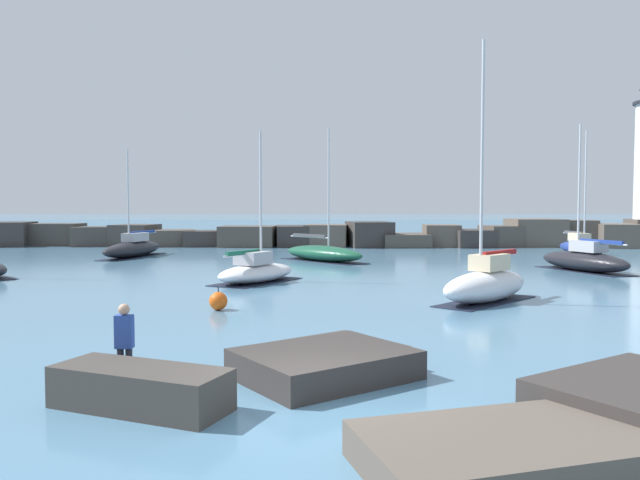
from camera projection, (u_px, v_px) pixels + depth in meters
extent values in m
plane|color=teal|center=(315.00, 410.00, 11.60)|extent=(600.00, 600.00, 0.00)
cube|color=teal|center=(330.00, 226.00, 119.53)|extent=(400.00, 116.00, 0.01)
cube|color=#383330|center=(11.00, 234.00, 60.00)|extent=(4.60, 5.65, 2.30)
cube|color=#423D38|center=(55.00, 234.00, 60.87)|extent=(5.22, 3.79, 2.13)
cube|color=#423D38|center=(95.00, 236.00, 60.00)|extent=(4.57, 4.32, 1.85)
cube|color=#423D38|center=(135.00, 235.00, 60.52)|extent=(4.08, 4.86, 2.04)
cube|color=#4C443D|center=(170.00, 238.00, 59.81)|extent=(5.57, 5.10, 1.55)
cube|color=#383330|center=(205.00, 238.00, 59.71)|extent=(4.65, 4.65, 1.48)
cube|color=#4C443D|center=(248.00, 236.00, 58.99)|extent=(5.23, 4.54, 1.94)
cube|color=#383330|center=(296.00, 236.00, 60.05)|extent=(4.32, 5.74, 1.94)
cube|color=brown|center=(327.00, 235.00, 59.57)|extent=(4.28, 4.88, 2.06)
cube|color=#383330|center=(369.00, 234.00, 58.88)|extent=(4.52, 5.50, 2.35)
cube|color=#4C443D|center=(404.00, 240.00, 58.93)|extent=(4.50, 5.57, 1.21)
cube|color=brown|center=(441.00, 236.00, 59.13)|extent=(3.38, 4.34, 2.05)
cube|color=#383330|center=(470.00, 238.00, 58.73)|extent=(4.31, 5.28, 1.61)
cube|color=#4C443D|center=(500.00, 236.00, 58.83)|extent=(3.50, 4.37, 1.97)
cube|color=brown|center=(535.00, 232.00, 59.79)|extent=(4.76, 5.29, 2.60)
cube|color=#4C443D|center=(573.00, 233.00, 59.83)|extent=(4.73, 4.44, 2.48)
cube|color=brown|center=(618.00, 235.00, 58.37)|extent=(4.71, 5.95, 2.17)
cube|color=#383330|center=(635.00, 399.00, 11.07)|extent=(4.25, 3.93, 0.75)
cube|color=#423D38|center=(141.00, 388.00, 11.66)|extent=(3.63, 2.42, 0.79)
cube|color=brown|center=(509.00, 452.00, 8.96)|extent=(4.78, 3.56, 0.54)
cube|color=#423D38|center=(324.00, 359.00, 14.32)|extent=(4.03, 3.90, 0.58)
cube|color=#383330|center=(325.00, 364.00, 13.77)|extent=(4.50, 4.33, 0.63)
ellipsoid|color=white|center=(256.00, 273.00, 31.25)|extent=(4.66, 5.85, 0.91)
cube|color=black|center=(256.00, 282.00, 31.28)|extent=(4.48, 5.59, 0.03)
cube|color=#B2B2B7|center=(253.00, 258.00, 30.98)|extent=(1.90, 2.04, 0.64)
cylinder|color=silver|center=(261.00, 198.00, 31.40)|extent=(0.12, 0.12, 6.64)
cylinder|color=#BCBCC1|center=(243.00, 254.00, 30.26)|extent=(1.53, 2.64, 0.10)
cube|color=#1E664C|center=(243.00, 252.00, 30.26)|extent=(1.40, 2.30, 0.20)
ellipsoid|color=#195138|center=(323.00, 253.00, 43.20)|extent=(6.57, 6.96, 1.08)
cube|color=black|center=(323.00, 261.00, 43.23)|extent=(6.29, 6.65, 0.03)
cylinder|color=silver|center=(329.00, 187.00, 42.53)|extent=(0.12, 0.12, 8.07)
cylinder|color=#BCBCC1|center=(309.00, 237.00, 44.27)|extent=(2.84, 3.13, 0.10)
cube|color=#4C4C51|center=(309.00, 236.00, 44.26)|extent=(2.50, 2.73, 0.20)
ellipsoid|color=black|center=(133.00, 249.00, 46.86)|extent=(3.23, 8.43, 1.16)
cube|color=black|center=(133.00, 257.00, 46.89)|extent=(3.12, 8.02, 0.03)
cube|color=#B2B2B7|center=(135.00, 237.00, 47.21)|extent=(1.44, 2.61, 0.64)
cylinder|color=silver|center=(128.00, 196.00, 46.03)|extent=(0.12, 0.12, 6.85)
cylinder|color=#BCBCC1|center=(143.00, 233.00, 48.41)|extent=(0.83, 4.48, 0.10)
cube|color=navy|center=(143.00, 232.00, 48.41)|extent=(0.82, 3.83, 0.20)
ellipsoid|color=white|center=(486.00, 286.00, 24.77)|extent=(5.06, 5.27, 1.25)
cube|color=black|center=(485.00, 301.00, 24.80)|extent=(4.85, 5.04, 0.03)
cube|color=beige|center=(489.00, 262.00, 24.92)|extent=(1.84, 1.88, 0.64)
cylinder|color=silver|center=(482.00, 157.00, 24.20)|extent=(0.12, 0.12, 8.97)
cylinder|color=#BCBCC1|center=(500.00, 255.00, 25.51)|extent=(2.14, 2.31, 0.10)
cube|color=maroon|center=(500.00, 253.00, 25.50)|extent=(1.91, 2.04, 0.20)
ellipsoid|color=black|center=(584.00, 261.00, 36.48)|extent=(4.13, 6.95, 1.16)
cube|color=black|center=(583.00, 271.00, 36.51)|extent=(3.98, 6.62, 0.03)
cube|color=#B2B2B7|center=(588.00, 246.00, 36.11)|extent=(1.69, 2.25, 0.64)
cylinder|color=silver|center=(579.00, 188.00, 36.72)|extent=(0.12, 0.12, 7.47)
cylinder|color=#BCBCC1|center=(601.00, 243.00, 35.15)|extent=(1.37, 3.49, 0.10)
cube|color=navy|center=(601.00, 242.00, 35.15)|extent=(1.27, 3.01, 0.20)
ellipsoid|color=navy|center=(581.00, 248.00, 49.04)|extent=(2.32, 6.54, 1.04)
cube|color=black|center=(581.00, 254.00, 49.07)|extent=(2.26, 6.22, 0.03)
cube|color=beige|center=(579.00, 237.00, 49.31)|extent=(1.14, 2.00, 0.64)
cylinder|color=silver|center=(585.00, 186.00, 48.30)|extent=(0.12, 0.12, 8.61)
cylinder|color=#BCBCC1|center=(574.00, 234.00, 50.26)|extent=(0.39, 3.52, 0.10)
cube|color=#4C4C51|center=(574.00, 232.00, 50.25)|extent=(0.45, 3.00, 0.20)
sphere|color=#EA5914|center=(218.00, 301.00, 22.79)|extent=(0.67, 0.67, 0.67)
cylinder|color=black|center=(218.00, 289.00, 22.76)|extent=(0.04, 0.04, 0.20)
cylinder|color=#282833|center=(121.00, 369.00, 12.93)|extent=(0.14, 0.14, 0.87)
cylinder|color=#282833|center=(129.00, 369.00, 12.93)|extent=(0.14, 0.14, 0.87)
cube|color=#2D4CA5|center=(124.00, 331.00, 12.89)|extent=(0.36, 0.22, 0.69)
sphere|color=tan|center=(124.00, 309.00, 12.86)|extent=(0.23, 0.23, 0.23)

